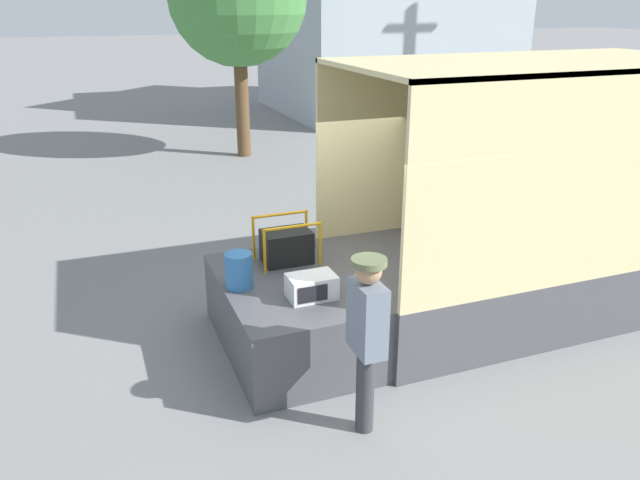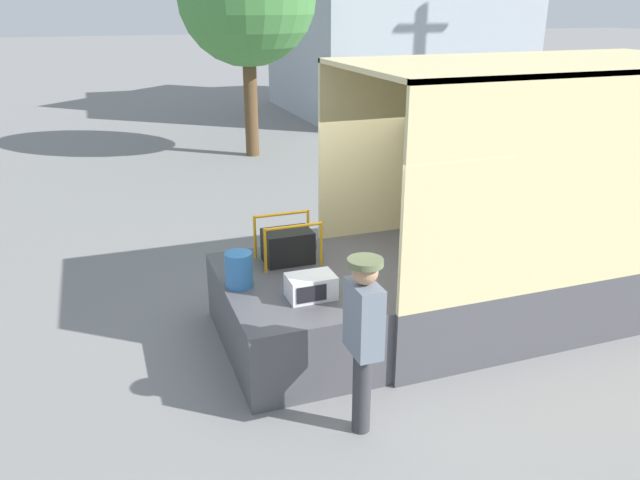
{
  "view_description": "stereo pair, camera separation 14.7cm",
  "coord_description": "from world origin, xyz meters",
  "views": [
    {
      "loc": [
        -2.87,
        -6.37,
        3.96
      ],
      "look_at": [
        -0.5,
        -0.2,
        1.43
      ],
      "focal_mm": 35.0,
      "sensor_mm": 36.0,
      "label": 1
    },
    {
      "loc": [
        -2.74,
        -6.43,
        3.96
      ],
      "look_at": [
        -0.5,
        -0.2,
        1.43
      ],
      "focal_mm": 35.0,
      "sensor_mm": 36.0,
      "label": 2
    }
  ],
  "objects": [
    {
      "name": "ground_plane",
      "position": [
        0.0,
        0.0,
        0.0
      ],
      "size": [
        160.0,
        160.0,
        0.0
      ],
      "primitive_type": "plane",
      "color": "gray"
    },
    {
      "name": "box_truck",
      "position": [
        4.18,
        0.0,
        0.96
      ],
      "size": [
        7.23,
        2.49,
        3.31
      ],
      "color": "silver",
      "rests_on": "ground"
    },
    {
      "name": "tailgate_deck",
      "position": [
        -0.8,
        0.0,
        0.44
      ],
      "size": [
        1.59,
        2.37,
        0.88
      ],
      "primitive_type": "cube",
      "color": "#4C4C51",
      "rests_on": "ground"
    },
    {
      "name": "microwave",
      "position": [
        -0.71,
        -0.51,
        1.02
      ],
      "size": [
        0.53,
        0.36,
        0.27
      ],
      "color": "white",
      "rests_on": "tailgate_deck"
    },
    {
      "name": "portable_generator",
      "position": [
        -0.62,
        0.58,
        1.1
      ],
      "size": [
        0.75,
        0.54,
        0.57
      ],
      "color": "black",
      "rests_on": "tailgate_deck"
    },
    {
      "name": "orange_bucket",
      "position": [
        -1.39,
        0.06,
        1.09
      ],
      "size": [
        0.32,
        0.32,
        0.41
      ],
      "color": "#3370B2",
      "rests_on": "tailgate_deck"
    },
    {
      "name": "worker_person",
      "position": [
        -0.63,
        -1.76,
        1.14
      ],
      "size": [
        0.33,
        0.44,
        1.83
      ],
      "color": "#38383D",
      "rests_on": "ground"
    }
  ]
}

